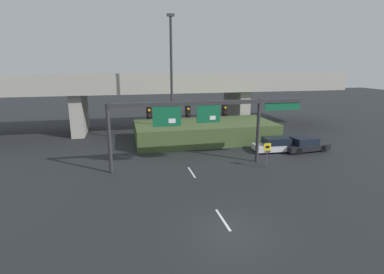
{
  "coord_description": "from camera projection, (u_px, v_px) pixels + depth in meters",
  "views": [
    {
      "loc": [
        -4.99,
        -12.95,
        8.23
      ],
      "look_at": [
        0.0,
        8.42,
        2.88
      ],
      "focal_mm": 28.0,
      "sensor_mm": 36.0,
      "label": 1
    }
  ],
  "objects": [
    {
      "name": "ground_plane",
      "position": [
        229.0,
        230.0,
        15.3
      ],
      "size": [
        160.0,
        160.0,
        0.0
      ],
      "primitive_type": "plane",
      "color": "black"
    },
    {
      "name": "lane_markings",
      "position": [
        182.0,
        158.0,
        26.95
      ],
      "size": [
        0.14,
        24.97,
        0.01
      ],
      "color": "silver",
      "rests_on": "ground"
    },
    {
      "name": "signal_gantry",
      "position": [
        202.0,
        113.0,
        23.87
      ],
      "size": [
        16.16,
        0.44,
        5.4
      ],
      "color": "#2D2D30",
      "rests_on": "ground"
    },
    {
      "name": "speed_limit_sign",
      "position": [
        267.0,
        151.0,
        24.08
      ],
      "size": [
        0.6,
        0.11,
        2.13
      ],
      "color": "#4C4C4C",
      "rests_on": "ground"
    },
    {
      "name": "highway_light_pole_near",
      "position": [
        172.0,
        79.0,
        29.49
      ],
      "size": [
        0.7,
        0.36,
        12.85
      ],
      "color": "#2D2D30",
      "rests_on": "ground"
    },
    {
      "name": "overpass_bridge",
      "position": [
        162.0,
        89.0,
        37.88
      ],
      "size": [
        47.61,
        8.03,
        7.24
      ],
      "color": "#A39E93",
      "rests_on": "ground"
    },
    {
      "name": "grass_embankment",
      "position": [
        205.0,
        132.0,
        32.92
      ],
      "size": [
        15.02,
        6.99,
        2.04
      ],
      "color": "#42562D",
      "rests_on": "ground"
    },
    {
      "name": "parked_sedan_near_right",
      "position": [
        277.0,
        145.0,
        28.97
      ],
      "size": [
        4.75,
        2.14,
        1.36
      ],
      "rotation": [
        0.0,
        0.0,
        -0.06
      ],
      "color": "silver",
      "rests_on": "ground"
    },
    {
      "name": "parked_sedan_mid_right",
      "position": [
        305.0,
        145.0,
        29.07
      ],
      "size": [
        4.6,
        2.21,
        1.36
      ],
      "rotation": [
        0.0,
        0.0,
        0.08
      ],
      "color": "black",
      "rests_on": "ground"
    }
  ]
}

